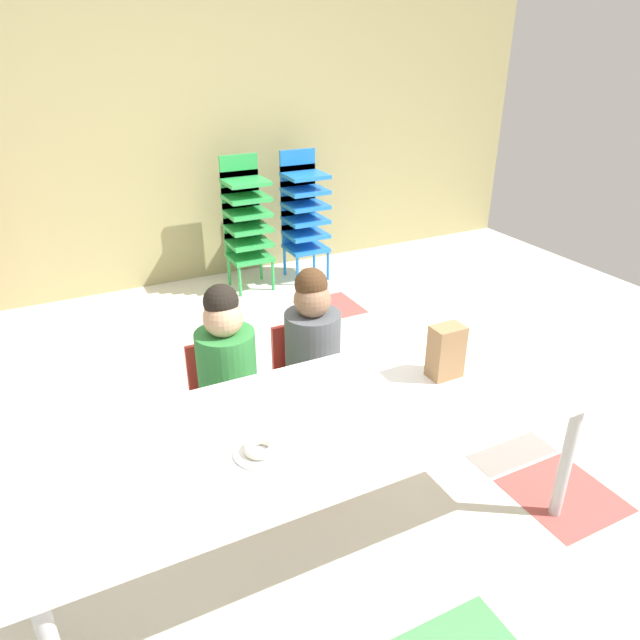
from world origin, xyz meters
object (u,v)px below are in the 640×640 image
Objects in this scene: seated_child_near_camera at (226,363)px; donut_powdered_on_plate at (260,448)px; seated_child_middle_seat at (312,343)px; paper_bag_brown at (446,352)px; paper_plate_near_edge at (261,452)px; craft_table at (320,427)px; kid_chair_green_stack at (246,217)px; kid_chair_blue_stack at (303,209)px.

seated_child_near_camera is 8.20× the size of donut_powdered_on_plate.
seated_child_middle_seat is 0.68m from paper_bag_brown.
paper_bag_brown is 0.85m from paper_plate_near_edge.
paper_plate_near_edge is (-0.27, -0.10, 0.05)m from craft_table.
kid_chair_blue_stack is at bearing 0.00° from kid_chair_green_stack.
kid_chair_green_stack and kid_chair_blue_stack have the same top height.
kid_chair_blue_stack is at bearing 65.77° from seated_child_middle_seat.
seated_child_near_camera is at bearing -123.14° from kid_chair_blue_stack.
craft_table is at bearing 19.71° from paper_plate_near_edge.
paper_bag_brown is at bearing -61.93° from seated_child_middle_seat.
craft_table is at bearing -177.28° from paper_bag_brown.
seated_child_middle_seat reaches higher than paper_plate_near_edge.
craft_table is at bearing -75.53° from seated_child_near_camera.
seated_child_near_camera is 0.42m from seated_child_middle_seat.
craft_table is 0.59m from paper_bag_brown.
seated_child_near_camera is 1.00× the size of seated_child_middle_seat.
kid_chair_green_stack is (0.69, 2.66, 0.01)m from craft_table.
seated_child_near_camera is at bearing 80.99° from donut_powdered_on_plate.
seated_child_near_camera is 5.10× the size of paper_plate_near_edge.
paper_bag_brown reaches higher than donut_powdered_on_plate.
craft_table is 2.01× the size of kid_chair_green_stack.
seated_child_middle_seat is 4.17× the size of paper_bag_brown.
kid_chair_green_stack reaches higher than paper_bag_brown.
seated_child_middle_seat is 0.88m from donut_powdered_on_plate.
seated_child_near_camera reaches higher than paper_plate_near_edge.
seated_child_middle_seat is 2.10m from kid_chair_green_stack.
paper_plate_near_edge is at bearing -171.64° from paper_bag_brown.
paper_bag_brown is at bearing 8.36° from donut_powdered_on_plate.
craft_table is 0.29m from donut_powdered_on_plate.
donut_powdered_on_plate is at bearing -117.79° from kid_chair_blue_stack.
kid_chair_blue_stack reaches higher than paper_plate_near_edge.
kid_chair_green_stack is 5.78× the size of paper_plate_near_edge.
craft_table is 2.92m from kid_chair_blue_stack.
paper_plate_near_edge is (-0.84, -0.12, -0.11)m from paper_bag_brown.
seated_child_near_camera is 0.88× the size of kid_chair_blue_stack.
donut_powdered_on_plate is (-0.11, -0.70, 0.08)m from seated_child_near_camera.
paper_bag_brown is at bearing -38.58° from seated_child_near_camera.
donut_powdered_on_plate reaches higher than craft_table.
craft_table is at bearing -114.01° from kid_chair_blue_stack.
kid_chair_blue_stack reaches higher than craft_table.
donut_powdered_on_plate is (-0.27, -0.10, 0.07)m from craft_table.
seated_child_middle_seat reaches higher than donut_powdered_on_plate.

